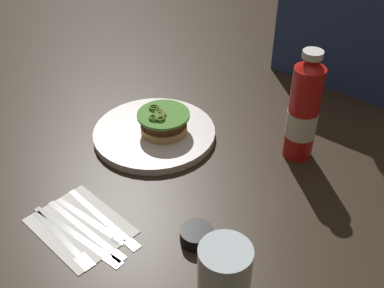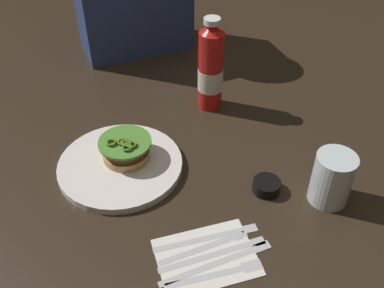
{
  "view_description": "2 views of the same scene",
  "coord_description": "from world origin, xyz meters",
  "px_view_note": "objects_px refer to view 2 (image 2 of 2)",
  "views": [
    {
      "loc": [
        0.46,
        -0.55,
        0.64
      ],
      "look_at": [
        -0.0,
        0.02,
        0.08
      ],
      "focal_mm": 44.72,
      "sensor_mm": 36.0,
      "label": 1
    },
    {
      "loc": [
        -0.27,
        -0.65,
        0.68
      ],
      "look_at": [
        0.01,
        0.04,
        0.04
      ],
      "focal_mm": 41.74,
      "sensor_mm": 36.0,
      "label": 2
    }
  ],
  "objects_px": {
    "napkin": "(206,257)",
    "steak_knife": "(213,236)",
    "dinner_plate": "(120,165)",
    "table_knife": "(224,260)",
    "spoon_utensil": "(217,242)",
    "burger_sandwich": "(126,149)",
    "condiment_cup": "(266,186)",
    "ketchup_bottle": "(211,69)",
    "fork_utensil": "(224,272)",
    "butter_knife": "(220,252)",
    "water_glass": "(332,179)"
  },
  "relations": [
    {
      "from": "burger_sandwich",
      "to": "ketchup_bottle",
      "type": "height_order",
      "value": "ketchup_bottle"
    },
    {
      "from": "burger_sandwich",
      "to": "spoon_utensil",
      "type": "bearing_deg",
      "value": -71.75
    },
    {
      "from": "dinner_plate",
      "to": "napkin",
      "type": "bearing_deg",
      "value": -74.41
    },
    {
      "from": "butter_knife",
      "to": "spoon_utensil",
      "type": "distance_m",
      "value": 0.02
    },
    {
      "from": "fork_utensil",
      "to": "napkin",
      "type": "bearing_deg",
      "value": 108.94
    },
    {
      "from": "spoon_utensil",
      "to": "butter_knife",
      "type": "bearing_deg",
      "value": -100.74
    },
    {
      "from": "burger_sandwich",
      "to": "water_glass",
      "type": "distance_m",
      "value": 0.43
    },
    {
      "from": "water_glass",
      "to": "butter_knife",
      "type": "distance_m",
      "value": 0.27
    },
    {
      "from": "dinner_plate",
      "to": "fork_utensil",
      "type": "height_order",
      "value": "dinner_plate"
    },
    {
      "from": "burger_sandwich",
      "to": "steak_knife",
      "type": "height_order",
      "value": "burger_sandwich"
    },
    {
      "from": "table_knife",
      "to": "condiment_cup",
      "type": "bearing_deg",
      "value": 38.32
    },
    {
      "from": "butter_knife",
      "to": "table_knife",
      "type": "bearing_deg",
      "value": -93.04
    },
    {
      "from": "burger_sandwich",
      "to": "butter_knife",
      "type": "relative_size",
      "value": 0.56
    },
    {
      "from": "dinner_plate",
      "to": "steak_knife",
      "type": "xyz_separation_m",
      "value": [
        0.11,
        -0.25,
        -0.0
      ]
    },
    {
      "from": "fork_utensil",
      "to": "butter_knife",
      "type": "relative_size",
      "value": 0.85
    },
    {
      "from": "napkin",
      "to": "steak_knife",
      "type": "height_order",
      "value": "steak_knife"
    },
    {
      "from": "napkin",
      "to": "steak_knife",
      "type": "bearing_deg",
      "value": 50.85
    },
    {
      "from": "fork_utensil",
      "to": "steak_knife",
      "type": "xyz_separation_m",
      "value": [
        0.02,
        0.08,
        0.0
      ]
    },
    {
      "from": "ketchup_bottle",
      "to": "napkin",
      "type": "xyz_separation_m",
      "value": [
        -0.2,
        -0.43,
        -0.11
      ]
    },
    {
      "from": "dinner_plate",
      "to": "burger_sandwich",
      "type": "bearing_deg",
      "value": 32.47
    },
    {
      "from": "fork_utensil",
      "to": "table_knife",
      "type": "xyz_separation_m",
      "value": [
        0.01,
        0.02,
        0.0
      ]
    },
    {
      "from": "dinner_plate",
      "to": "butter_knife",
      "type": "relative_size",
      "value": 1.31
    },
    {
      "from": "fork_utensil",
      "to": "condiment_cup",
      "type": "bearing_deg",
      "value": 41.11
    },
    {
      "from": "napkin",
      "to": "burger_sandwich",
      "type": "bearing_deg",
      "value": 101.64
    },
    {
      "from": "table_knife",
      "to": "spoon_utensil",
      "type": "bearing_deg",
      "value": 82.73
    },
    {
      "from": "burger_sandwich",
      "to": "table_knife",
      "type": "bearing_deg",
      "value": -74.73
    },
    {
      "from": "burger_sandwich",
      "to": "fork_utensil",
      "type": "distance_m",
      "value": 0.35
    },
    {
      "from": "burger_sandwich",
      "to": "ketchup_bottle",
      "type": "distance_m",
      "value": 0.3
    },
    {
      "from": "table_knife",
      "to": "napkin",
      "type": "bearing_deg",
      "value": 142.63
    },
    {
      "from": "butter_knife",
      "to": "spoon_utensil",
      "type": "bearing_deg",
      "value": 79.26
    },
    {
      "from": "fork_utensil",
      "to": "water_glass",
      "type": "bearing_deg",
      "value": 16.39
    },
    {
      "from": "condiment_cup",
      "to": "spoon_utensil",
      "type": "xyz_separation_m",
      "value": [
        -0.15,
        -0.08,
        -0.01
      ]
    },
    {
      "from": "fork_utensil",
      "to": "butter_knife",
      "type": "bearing_deg",
      "value": 73.63
    },
    {
      "from": "water_glass",
      "to": "condiment_cup",
      "type": "bearing_deg",
      "value": 147.41
    },
    {
      "from": "dinner_plate",
      "to": "napkin",
      "type": "height_order",
      "value": "dinner_plate"
    },
    {
      "from": "condiment_cup",
      "to": "butter_knife",
      "type": "bearing_deg",
      "value": -145.75
    },
    {
      "from": "dinner_plate",
      "to": "steak_knife",
      "type": "bearing_deg",
      "value": -66.34
    },
    {
      "from": "dinner_plate",
      "to": "butter_knife",
      "type": "height_order",
      "value": "dinner_plate"
    },
    {
      "from": "napkin",
      "to": "table_knife",
      "type": "height_order",
      "value": "table_knife"
    },
    {
      "from": "ketchup_bottle",
      "to": "condiment_cup",
      "type": "relative_size",
      "value": 4.14
    },
    {
      "from": "condiment_cup",
      "to": "fork_utensil",
      "type": "xyz_separation_m",
      "value": [
        -0.17,
        -0.15,
        -0.01
      ]
    },
    {
      "from": "table_knife",
      "to": "steak_knife",
      "type": "distance_m",
      "value": 0.06
    },
    {
      "from": "condiment_cup",
      "to": "steak_knife",
      "type": "height_order",
      "value": "condiment_cup"
    },
    {
      "from": "ketchup_bottle",
      "to": "condiment_cup",
      "type": "distance_m",
      "value": 0.34
    },
    {
      "from": "steak_knife",
      "to": "napkin",
      "type": "bearing_deg",
      "value": -129.15
    },
    {
      "from": "burger_sandwich",
      "to": "condiment_cup",
      "type": "height_order",
      "value": "burger_sandwich"
    },
    {
      "from": "water_glass",
      "to": "fork_utensil",
      "type": "relative_size",
      "value": 0.63
    },
    {
      "from": "dinner_plate",
      "to": "condiment_cup",
      "type": "bearing_deg",
      "value": -34.59
    },
    {
      "from": "dinner_plate",
      "to": "table_knife",
      "type": "height_order",
      "value": "dinner_plate"
    },
    {
      "from": "fork_utensil",
      "to": "ketchup_bottle",
      "type": "bearing_deg",
      "value": 68.57
    }
  ]
}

